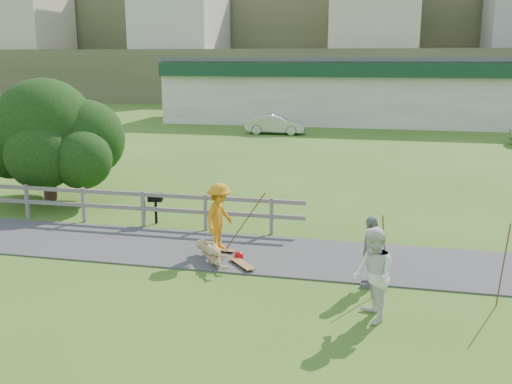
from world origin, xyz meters
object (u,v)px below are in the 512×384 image
skater_fallen (212,252)px  tree (47,150)px  spectator_b (371,252)px  bbq (156,209)px  car_silver (276,124)px  skater_rider (220,220)px  spectator_a (373,275)px

skater_fallen → tree: 9.29m
spectator_b → bbq: size_ratio=1.73×
skater_fallen → spectator_b: 3.98m
spectator_b → tree: size_ratio=0.29×
spectator_b → car_silver: (-7.02, 25.71, -0.17)m
skater_fallen → car_silver: 25.27m
skater_rider → spectator_a: size_ratio=0.95×
skater_rider → skater_fallen: size_ratio=1.11×
tree → bbq: tree is taller
skater_fallen → bbq: bbq is taller
skater_fallen → bbq: size_ratio=1.69×
spectator_a → spectator_b: spectator_a is taller
tree → spectator_b: bearing=-26.1°
skater_rider → spectator_b: skater_rider is taller
car_silver → tree: size_ratio=0.70×
tree → skater_fallen: bearing=-33.3°
spectator_b → car_silver: 26.65m
tree → bbq: (4.90, -1.97, -1.37)m
spectator_a → bbq: 8.65m
skater_fallen → spectator_b: bearing=-46.2°
skater_fallen → bbq: bearing=95.0°
skater_rider → spectator_b: bearing=-98.7°
car_silver → tree: (-4.52, -20.04, 1.19)m
spectator_b → skater_fallen: bearing=-92.3°
skater_rider → tree: (-7.62, 4.21, 0.95)m
skater_rider → spectator_b: 4.19m
bbq → skater_fallen: bearing=-60.2°
spectator_a → car_silver: 28.34m
skater_rider → spectator_a: spectator_a is taller
car_silver → tree: 20.58m
spectator_a → spectator_b: bearing=164.7°
skater_fallen → bbq: (-2.75, 3.05, 0.18)m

